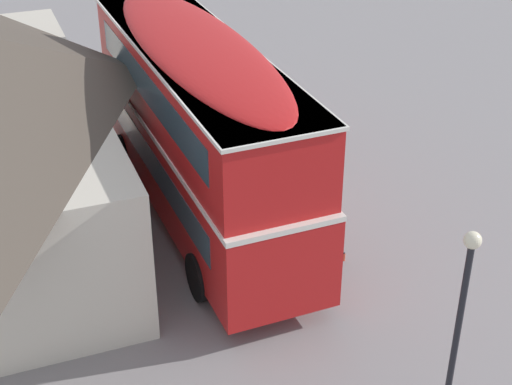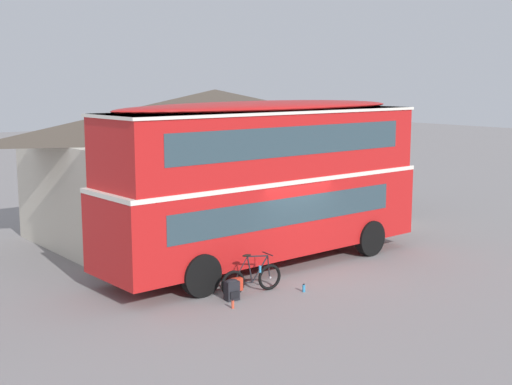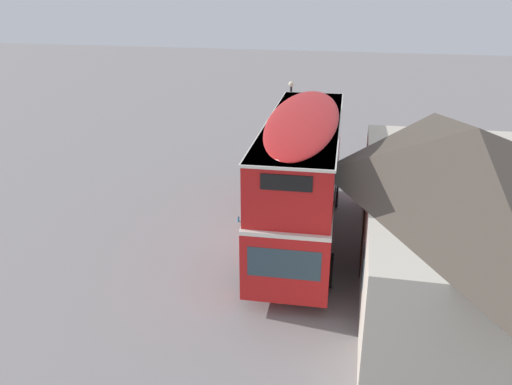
% 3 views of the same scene
% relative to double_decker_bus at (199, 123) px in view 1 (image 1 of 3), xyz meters
% --- Properties ---
extents(ground_plane, '(120.00, 120.00, 0.00)m').
position_rel_double_decker_bus_xyz_m(ground_plane, '(0.15, -0.96, -2.64)').
color(ground_plane, gray).
extents(double_decker_bus, '(10.44, 2.98, 4.79)m').
position_rel_double_decker_bus_xyz_m(double_decker_bus, '(0.00, 0.00, 0.00)').
color(double_decker_bus, black).
rests_on(double_decker_bus, ground).
extents(touring_bicycle, '(1.77, 0.46, 1.04)m').
position_rel_double_decker_bus_xyz_m(touring_bicycle, '(-2.07, -1.91, -2.27)').
color(touring_bicycle, black).
rests_on(touring_bicycle, ground).
extents(backpack_on_ground, '(0.35, 0.33, 0.53)m').
position_rel_double_decker_bus_xyz_m(backpack_on_ground, '(-2.72, -2.04, -2.37)').
color(backpack_on_ground, black).
rests_on(backpack_on_ground, ground).
extents(water_bottle_blue_sports, '(0.08, 0.08, 0.21)m').
position_rel_double_decker_bus_xyz_m(water_bottle_blue_sports, '(-0.87, -2.62, -2.55)').
color(water_bottle_blue_sports, '#338CBF').
rests_on(water_bottle_blue_sports, ground).
extents(water_bottle_red_squeeze, '(0.07, 0.07, 0.22)m').
position_rel_double_decker_bus_xyz_m(water_bottle_red_squeeze, '(-3.07, -2.56, -2.54)').
color(water_bottle_red_squeeze, '#D84C33').
rests_on(water_bottle_red_squeeze, ground).
extents(street_lamp, '(0.28, 0.28, 4.36)m').
position_rel_double_decker_bus_xyz_m(street_lamp, '(-8.63, -1.76, 0.07)').
color(street_lamp, black).
rests_on(street_lamp, ground).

